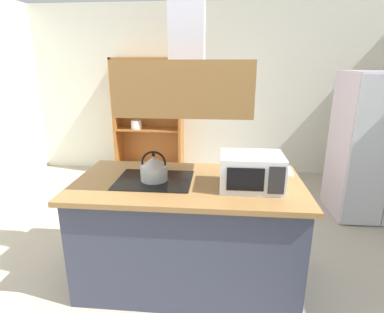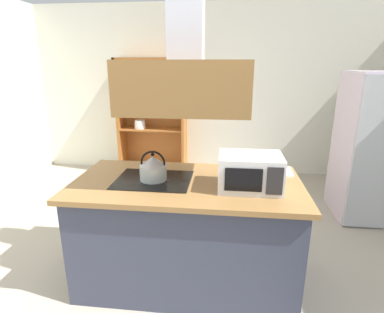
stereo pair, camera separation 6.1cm
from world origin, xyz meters
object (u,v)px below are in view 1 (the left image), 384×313
dish_cabinet (149,124)px  cutting_board (271,170)px  refrigerator (378,147)px  microwave (251,171)px  kettle (154,168)px

dish_cabinet → cutting_board: size_ratio=5.52×
refrigerator → cutting_board: 1.79m
refrigerator → cutting_board: (-1.40, -1.12, 0.05)m
cutting_board → microwave: microwave is taller
dish_cabinet → kettle: bearing=-76.4°
refrigerator → dish_cabinet: dish_cabinet is taller
refrigerator → kettle: (-2.37, -1.42, 0.14)m
dish_cabinet → kettle: 2.78m
kettle → cutting_board: bearing=17.1°
kettle → cutting_board: kettle is taller
cutting_board → microwave: (-0.21, -0.39, 0.12)m
kettle → cutting_board: (0.97, 0.30, -0.09)m
refrigerator → dish_cabinet: (-3.02, 1.28, -0.03)m
kettle → cutting_board: size_ratio=0.71×
kettle → microwave: size_ratio=0.52×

